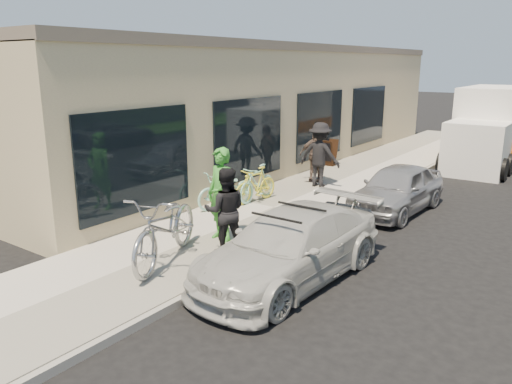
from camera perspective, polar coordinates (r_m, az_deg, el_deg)
The scene contains 17 objects.
ground at distance 9.03m, azimuth 2.00°, elevation -9.04°, with size 120.00×120.00×0.00m, color black.
sidewalk at distance 12.39m, azimuth 2.04°, elevation -2.05°, with size 3.00×34.00×0.15m, color #B9B3A7.
curb at distance 11.65m, azimuth 8.40°, elevation -3.35°, with size 0.12×34.00×0.13m, color gray.
storefront at distance 17.89m, azimuth 2.36°, elevation 9.74°, with size 3.60×20.00×4.22m.
bike_rack at distance 12.23m, azimuth -3.41°, elevation 0.83°, with size 0.19×0.66×0.94m.
sandwich_board at distance 17.50m, azimuth 8.16°, elevation 4.50°, with size 0.56×0.56×0.90m.
sedan_white at distance 8.50m, azimuth 3.93°, elevation -6.24°, with size 1.93×4.21×1.23m.
sedan_silver at distance 12.83m, azimuth 15.80°, elevation 0.36°, with size 1.40×3.47×1.18m, color #9D9DA2.
moving_truck at distance 20.09m, azimuth 25.30°, elevation 6.34°, with size 2.19×5.68×2.78m.
tandem_bike at distance 8.97m, azimuth -10.19°, elevation -3.95°, with size 0.86×2.47×1.30m, color #ABACAE.
woman_rider at distance 9.89m, azimuth -4.01°, elevation -0.28°, with size 0.68×0.45×1.87m, color green.
man_standing at distance 9.21m, azimuth -3.52°, elevation -2.18°, with size 0.79×0.62×1.63m, color black.
cruiser_bike_a at distance 12.87m, azimuth 0.13°, elevation 1.04°, with size 0.43×1.53×0.92m, color #97E1CA.
cruiser_bike_b at distance 12.28m, azimuth -3.41°, elevation 0.31°, with size 0.59×1.71×0.90m, color #97E1CA.
cruiser_bike_c at distance 12.74m, azimuth -0.06°, elevation 0.83°, with size 0.42×1.48×0.89m, color yellow.
bystander_a at distance 14.40m, azimuth 7.30°, elevation 4.25°, with size 1.19×0.68×1.84m, color black.
bystander_b at distance 15.06m, azimuth 6.76°, elevation 4.19°, with size 0.92×0.38×1.57m, color brown.
Camera 1 is at (4.58, -6.89, 3.60)m, focal length 35.00 mm.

